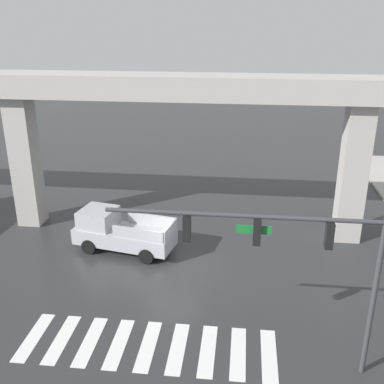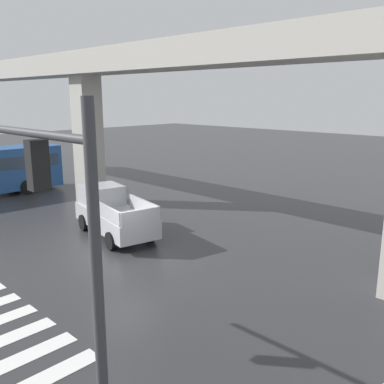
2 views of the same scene
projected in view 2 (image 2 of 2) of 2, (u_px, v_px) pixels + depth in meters
The scene contains 4 objects.
ground_plane at pixel (125, 260), 16.34m from camera, with size 120.00×120.00×0.00m, color #2D2D30.
elevated_overpass at pixel (200, 67), 17.67m from camera, with size 57.01×2.29×8.57m.
pickup_truck at pixel (112, 213), 19.23m from camera, with size 5.38×2.89×2.08m.
traffic_signal_mast at pixel (13, 187), 7.81m from camera, with size 8.69×0.32×6.20m.
Camera 2 is at (12.54, -9.22, 6.19)m, focal length 39.44 mm.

